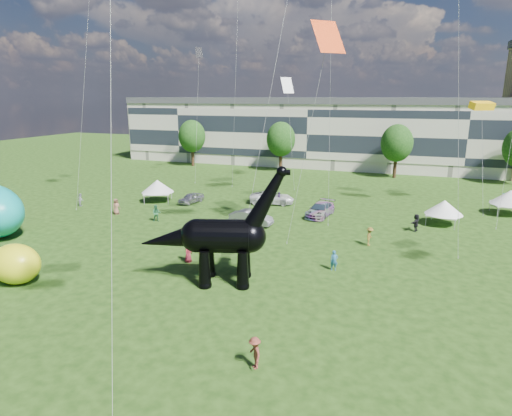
% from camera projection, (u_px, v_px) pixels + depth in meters
% --- Properties ---
extents(ground, '(220.00, 220.00, 0.00)m').
position_uv_depth(ground, '(223.00, 318.00, 26.44)').
color(ground, '#16330C').
rests_on(ground, ground).
extents(terrace_row, '(78.00, 11.00, 12.00)m').
position_uv_depth(terrace_row, '(313.00, 135.00, 84.02)').
color(terrace_row, beige).
rests_on(terrace_row, ground).
extents(tree_far_left, '(5.20, 5.20, 9.44)m').
position_uv_depth(tree_far_left, '(192.00, 134.00, 82.90)').
color(tree_far_left, '#382314').
rests_on(tree_far_left, ground).
extents(tree_mid_left, '(5.20, 5.20, 9.44)m').
position_uv_depth(tree_mid_left, '(281.00, 136.00, 77.05)').
color(tree_mid_left, '#382314').
rests_on(tree_mid_left, ground).
extents(tree_mid_right, '(5.20, 5.20, 9.44)m').
position_uv_depth(tree_mid_right, '(397.00, 140.00, 70.54)').
color(tree_mid_right, '#382314').
rests_on(tree_mid_right, ground).
extents(dinosaur_sculpture, '(10.93, 4.69, 8.98)m').
position_uv_depth(dinosaur_sculpture, '(218.00, 238.00, 30.79)').
color(dinosaur_sculpture, black).
rests_on(dinosaur_sculpture, ground).
extents(car_silver, '(2.47, 4.14, 1.32)m').
position_uv_depth(car_silver, '(191.00, 198.00, 54.76)').
color(car_silver, silver).
rests_on(car_silver, ground).
extents(car_grey, '(4.77, 1.97, 1.54)m').
position_uv_depth(car_grey, '(251.00, 218.00, 45.49)').
color(car_grey, gray).
rests_on(car_grey, ground).
extents(car_white, '(5.97, 3.51, 1.56)m').
position_uv_depth(car_white, '(272.00, 198.00, 54.40)').
color(car_white, white).
rests_on(car_white, ground).
extents(car_dark, '(2.91, 5.62, 1.56)m').
position_uv_depth(car_dark, '(320.00, 210.00, 48.68)').
color(car_dark, '#595960').
rests_on(car_dark, ground).
extents(gazebo_near, '(4.66, 4.66, 2.68)m').
position_uv_depth(gazebo_near, '(444.00, 208.00, 45.22)').
color(gazebo_near, white).
rests_on(gazebo_near, ground).
extents(gazebo_far, '(4.59, 4.59, 2.90)m').
position_uv_depth(gazebo_far, '(510.00, 197.00, 49.04)').
color(gazebo_far, silver).
rests_on(gazebo_far, ground).
extents(gazebo_left, '(5.34, 5.34, 2.86)m').
position_uv_depth(gazebo_left, '(157.00, 186.00, 55.28)').
color(gazebo_left, silver).
rests_on(gazebo_left, ground).
extents(inflatable_yellow, '(3.85, 2.98, 2.95)m').
position_uv_depth(inflatable_yellow, '(16.00, 264.00, 31.07)').
color(inflatable_yellow, yellow).
rests_on(inflatable_yellow, ground).
extents(visitors, '(50.34, 41.55, 1.86)m').
position_uv_depth(visitors, '(265.00, 227.00, 41.83)').
color(visitors, brown).
rests_on(visitors, ground).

